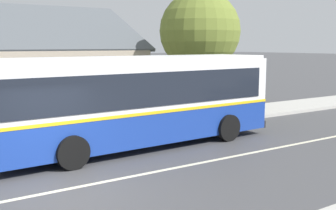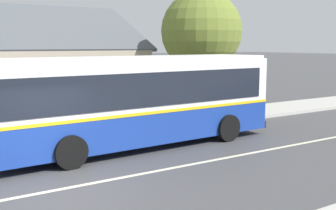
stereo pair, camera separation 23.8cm
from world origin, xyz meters
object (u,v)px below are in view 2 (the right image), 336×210
(street_tree_primary, at_px, (202,34))
(bench_down_street, at_px, (49,124))
(transit_bus, at_px, (135,99))
(bus_stop_sign, at_px, (219,87))

(street_tree_primary, bearing_deg, bench_down_street, -170.16)
(transit_bus, height_order, bus_stop_sign, transit_bus)
(bench_down_street, bearing_deg, transit_bus, -52.59)
(street_tree_primary, bearing_deg, transit_bus, -145.24)
(street_tree_primary, relative_size, bus_stop_sign, 2.62)
(bench_down_street, bearing_deg, bus_stop_sign, -5.60)
(bench_down_street, relative_size, street_tree_primary, 0.28)
(street_tree_primary, xyz_separation_m, bus_stop_sign, (-0.69, -2.20, -2.47))
(bench_down_street, height_order, street_tree_primary, street_tree_primary)
(bus_stop_sign, bearing_deg, transit_bus, -159.20)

